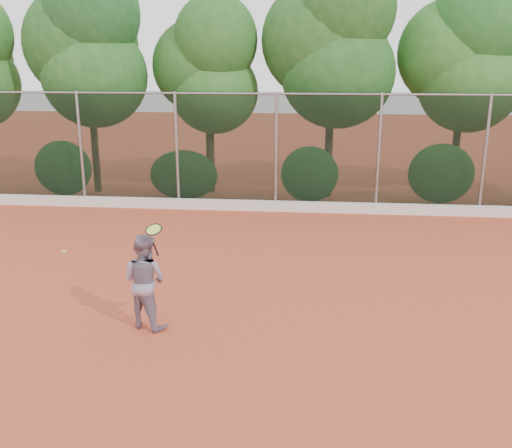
# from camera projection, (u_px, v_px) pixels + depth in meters

# --- Properties ---
(ground) EXTENTS (80.00, 80.00, 0.00)m
(ground) POSITION_uv_depth(u_px,v_px,m) (251.00, 303.00, 10.69)
(ground) COLOR #BA462C
(ground) RESTS_ON ground
(concrete_curb) EXTENTS (24.00, 0.20, 0.30)m
(concrete_curb) POSITION_uv_depth(u_px,v_px,m) (275.00, 206.00, 17.17)
(concrete_curb) COLOR silver
(concrete_curb) RESTS_ON ground
(tennis_player) EXTENTS (0.96, 0.86, 1.63)m
(tennis_player) POSITION_uv_depth(u_px,v_px,m) (145.00, 281.00, 9.54)
(tennis_player) COLOR gray
(tennis_player) RESTS_ON ground
(chainlink_fence) EXTENTS (24.09, 0.09, 3.50)m
(chainlink_fence) POSITION_uv_depth(u_px,v_px,m) (276.00, 149.00, 16.87)
(chainlink_fence) COLOR black
(chainlink_fence) RESTS_ON ground
(foliage_backdrop) EXTENTS (23.70, 3.63, 7.55)m
(foliage_backdrop) POSITION_uv_depth(u_px,v_px,m) (264.00, 59.00, 18.11)
(foliage_backdrop) COLOR #3F2C18
(foliage_backdrop) RESTS_ON ground
(tennis_racket) EXTENTS (0.33, 0.32, 0.56)m
(tennis_racket) POSITION_uv_depth(u_px,v_px,m) (154.00, 232.00, 9.10)
(tennis_racket) COLOR black
(tennis_racket) RESTS_ON ground
(tennis_ball_in_flight) EXTENTS (0.06, 0.06, 0.06)m
(tennis_ball_in_flight) POSITION_uv_depth(u_px,v_px,m) (64.00, 252.00, 8.98)
(tennis_ball_in_flight) COLOR #ABCD2E
(tennis_ball_in_flight) RESTS_ON ground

